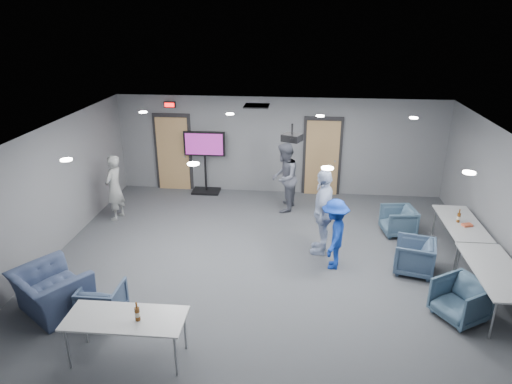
# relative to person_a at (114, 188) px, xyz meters

# --- Properties ---
(floor) EXTENTS (9.00, 9.00, 0.00)m
(floor) POSITION_rel_person_a_xyz_m (3.89, -1.77, -0.82)
(floor) COLOR #35373C
(floor) RESTS_ON ground
(ceiling) EXTENTS (9.00, 9.00, 0.00)m
(ceiling) POSITION_rel_person_a_xyz_m (3.89, -1.77, 1.88)
(ceiling) COLOR white
(ceiling) RESTS_ON wall_back
(wall_back) EXTENTS (9.00, 0.02, 2.70)m
(wall_back) POSITION_rel_person_a_xyz_m (3.89, 2.23, 0.53)
(wall_back) COLOR slate
(wall_back) RESTS_ON floor
(wall_front) EXTENTS (9.00, 0.02, 2.70)m
(wall_front) POSITION_rel_person_a_xyz_m (3.89, -5.77, 0.53)
(wall_front) COLOR slate
(wall_front) RESTS_ON floor
(wall_left) EXTENTS (0.02, 8.00, 2.70)m
(wall_left) POSITION_rel_person_a_xyz_m (-0.61, -1.77, 0.53)
(wall_left) COLOR slate
(wall_left) RESTS_ON floor
(wall_right) EXTENTS (0.02, 8.00, 2.70)m
(wall_right) POSITION_rel_person_a_xyz_m (8.39, -1.77, 0.53)
(wall_right) COLOR slate
(wall_right) RESTS_ON floor
(door_left) EXTENTS (1.06, 0.17, 2.24)m
(door_left) POSITION_rel_person_a_xyz_m (0.89, 2.18, 0.25)
(door_left) COLOR black
(door_left) RESTS_ON wall_back
(door_right) EXTENTS (1.06, 0.17, 2.24)m
(door_right) POSITION_rel_person_a_xyz_m (5.09, 2.18, 0.25)
(door_right) COLOR black
(door_right) RESTS_ON wall_back
(exit_sign) EXTENTS (0.32, 0.08, 0.16)m
(exit_sign) POSITION_rel_person_a_xyz_m (0.89, 2.16, 1.63)
(exit_sign) COLOR black
(exit_sign) RESTS_ON wall_back
(hvac_diffuser) EXTENTS (0.60, 0.60, 0.03)m
(hvac_diffuser) POSITION_rel_person_a_xyz_m (3.39, 1.03, 1.87)
(hvac_diffuser) COLOR black
(hvac_diffuser) RESTS_ON ceiling
(downlights) EXTENTS (6.18, 3.78, 0.02)m
(downlights) POSITION_rel_person_a_xyz_m (3.89, -1.77, 1.87)
(downlights) COLOR white
(downlights) RESTS_ON ceiling
(person_a) EXTENTS (0.48, 0.65, 1.63)m
(person_a) POSITION_rel_person_a_xyz_m (0.00, 0.00, 0.00)
(person_a) COLOR gray
(person_a) RESTS_ON floor
(person_b) EXTENTS (0.80, 0.96, 1.79)m
(person_b) POSITION_rel_person_a_xyz_m (4.10, 0.94, 0.08)
(person_b) COLOR slate
(person_b) RESTS_ON floor
(person_c) EXTENTS (0.60, 1.14, 1.86)m
(person_c) POSITION_rel_person_a_xyz_m (5.01, -1.19, 0.12)
(person_c) COLOR #A2B2D1
(person_c) RESTS_ON floor
(person_d) EXTENTS (0.70, 1.02, 1.46)m
(person_d) POSITION_rel_person_a_xyz_m (5.21, -1.81, -0.09)
(person_d) COLOR navy
(person_d) RESTS_ON floor
(chair_right_a) EXTENTS (0.81, 0.79, 0.65)m
(chair_right_a) POSITION_rel_person_a_xyz_m (6.79, -0.17, -0.49)
(chair_right_a) COLOR #3B5266
(chair_right_a) RESTS_ON floor
(chair_right_b) EXTENTS (0.91, 0.89, 0.68)m
(chair_right_b) POSITION_rel_person_a_xyz_m (6.79, -1.85, -0.47)
(chair_right_b) COLOR #384A61
(chair_right_b) RESTS_ON floor
(chair_right_c) EXTENTS (1.04, 1.04, 0.69)m
(chair_right_c) POSITION_rel_person_a_xyz_m (7.24, -3.27, -0.47)
(chair_right_c) COLOR #3C5468
(chair_right_c) RESTS_ON floor
(chair_front_a) EXTENTS (0.67, 0.69, 0.62)m
(chair_front_a) POSITION_rel_person_a_xyz_m (1.27, -3.84, -0.50)
(chair_front_a) COLOR #3B4B66
(chair_front_a) RESTS_ON floor
(chair_front_b) EXTENTS (1.56, 1.52, 0.77)m
(chair_front_b) POSITION_rel_person_a_xyz_m (0.36, -3.77, -0.43)
(chair_front_b) COLOR #384461
(chair_front_b) RESTS_ON floor
(table_right_a) EXTENTS (0.74, 1.79, 0.73)m
(table_right_a) POSITION_rel_person_a_xyz_m (7.89, -0.99, -0.13)
(table_right_a) COLOR #B3B6B8
(table_right_a) RESTS_ON floor
(table_right_b) EXTENTS (0.81, 1.94, 0.73)m
(table_right_b) POSITION_rel_person_a_xyz_m (7.89, -2.89, -0.13)
(table_right_b) COLOR #B3B6B8
(table_right_b) RESTS_ON floor
(table_front_left) EXTENTS (1.74, 0.74, 0.73)m
(table_front_left) POSITION_rel_person_a_xyz_m (2.07, -4.77, -0.13)
(table_front_left) COLOR #B3B6B8
(table_front_left) RESTS_ON floor
(bottle_front) EXTENTS (0.08, 0.08, 0.30)m
(bottle_front) POSITION_rel_person_a_xyz_m (2.28, -4.81, 0.02)
(bottle_front) COLOR #5D3210
(bottle_front) RESTS_ON table_front_left
(bottle_right) EXTENTS (0.08, 0.08, 0.29)m
(bottle_right) POSITION_rel_person_a_xyz_m (7.81, -0.99, 0.02)
(bottle_right) COLOR #5D3210
(bottle_right) RESTS_ON table_right_a
(snack_box) EXTENTS (0.23, 0.19, 0.04)m
(snack_box) POSITION_rel_person_a_xyz_m (7.94, -1.16, -0.06)
(snack_box) COLOR #C45031
(snack_box) RESTS_ON table_right_a
(tv_stand) EXTENTS (1.15, 0.55, 1.77)m
(tv_stand) POSITION_rel_person_a_xyz_m (1.84, 1.97, 0.19)
(tv_stand) COLOR black
(tv_stand) RESTS_ON floor
(projector) EXTENTS (0.47, 0.44, 0.36)m
(projector) POSITION_rel_person_a_xyz_m (4.30, -0.81, 1.59)
(projector) COLOR black
(projector) RESTS_ON ceiling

